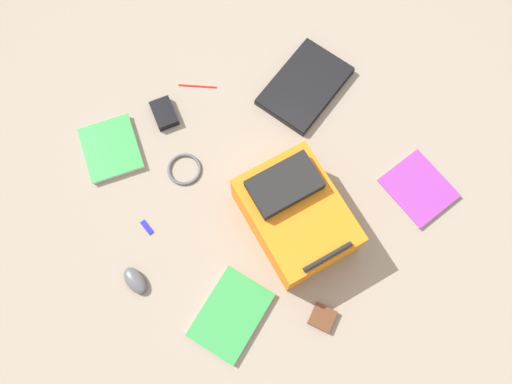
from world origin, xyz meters
TOP-DOWN VIEW (x-y plane):
  - ground_plane at (0.00, 0.00)m, footprint 3.76×3.76m
  - backpack at (-0.01, 0.11)m, footprint 0.33×0.41m
  - laptop at (-0.36, -0.28)m, footprint 0.39×0.31m
  - book_red at (-0.44, 0.28)m, footprint 0.20×0.23m
  - book_blue at (0.36, -0.49)m, footprint 0.25×0.27m
  - book_comic at (0.35, 0.24)m, footprint 0.31×0.27m
  - computer_mouse at (0.54, -0.04)m, footprint 0.06×0.11m
  - cable_coil at (0.19, -0.27)m, footprint 0.12×0.12m
  - power_brick at (0.13, -0.49)m, footprint 0.10×0.13m
  - pen_black at (-0.04, -0.52)m, footprint 0.12×0.10m
  - earbud_pouch at (0.11, 0.43)m, footprint 0.10×0.10m
  - usb_stick at (0.41, -0.17)m, footprint 0.02×0.06m

SIDE VIEW (x-z plane):
  - ground_plane at x=0.00m, z-range 0.00..0.00m
  - pen_black at x=-0.04m, z-range 0.00..0.01m
  - usb_stick at x=0.41m, z-range 0.00..0.01m
  - cable_coil at x=0.19m, z-range 0.00..0.01m
  - book_red at x=-0.44m, z-range 0.00..0.02m
  - book_comic at x=0.35m, z-range 0.00..0.02m
  - book_blue at x=0.36m, z-range 0.00..0.02m
  - earbud_pouch at x=0.11m, z-range 0.00..0.02m
  - power_brick at x=0.13m, z-range 0.00..0.03m
  - laptop at x=-0.36m, z-range 0.00..0.03m
  - computer_mouse at x=0.54m, z-range 0.00..0.03m
  - backpack at x=-0.01m, z-range -0.01..0.20m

